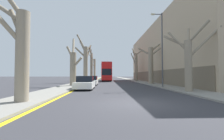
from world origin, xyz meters
TOP-DOWN VIEW (x-y plane):
  - ground_plane at (0.00, 0.00)m, footprint 300.00×300.00m
  - sidewalk_left at (-6.22, 50.00)m, footprint 2.83×120.00m
  - sidewalk_right at (6.22, 50.00)m, footprint 2.83×120.00m
  - building_facade_right at (12.62, 22.87)m, footprint 10.08×38.50m
  - kerb_line_stripe at (-4.62, 50.00)m, footprint 0.24×120.00m
  - street_tree_left_0 at (-6.10, -0.02)m, footprint 2.94×2.65m
  - street_tree_left_1 at (-5.95, 12.22)m, footprint 2.44×3.17m
  - street_tree_left_2 at (-5.87, 23.08)m, footprint 3.26×2.67m
  - street_tree_left_3 at (-5.87, 35.49)m, footprint 1.08×3.59m
  - street_tree_left_4 at (-5.91, 46.26)m, footprint 2.35×3.23m
  - street_tree_right_0 at (5.78, 4.71)m, footprint 4.10×2.98m
  - street_tree_right_1 at (5.98, 16.54)m, footprint 4.25×1.78m
  - street_tree_right_2 at (5.90, 28.81)m, footprint 3.76×2.24m
  - double_decker_bus at (-1.40, 30.94)m, footprint 2.46×11.43m
  - parked_car_0 at (-3.73, 8.07)m, footprint 1.85×4.08m
  - parked_car_1 at (-3.73, 14.69)m, footprint 1.81×4.44m
  - lamp_post at (5.14, 9.44)m, footprint 1.40×0.20m

SIDE VIEW (x-z plane):
  - ground_plane at x=0.00m, z-range 0.00..0.00m
  - kerb_line_stripe at x=-4.62m, z-range 0.00..0.01m
  - sidewalk_left at x=-6.22m, z-range 0.00..0.12m
  - sidewalk_right at x=6.22m, z-range 0.00..0.12m
  - parked_car_1 at x=-3.73m, z-range -0.04..1.35m
  - parked_car_0 at x=-3.73m, z-range -0.04..1.38m
  - double_decker_bus at x=-1.40m, z-range 0.30..4.86m
  - street_tree_left_1 at x=-5.95m, z-range -0.82..6.17m
  - street_tree_right_0 at x=5.78m, z-range -0.07..5.88m
  - street_tree_left_0 at x=-6.10m, z-range -0.29..6.28m
  - street_tree_right_1 at x=5.98m, z-range -0.22..7.02m
  - street_tree_right_2 at x=5.90m, z-range -0.25..8.28m
  - street_tree_left_4 at x=-5.91m, z-range -0.48..8.51m
  - street_tree_left_3 at x=-5.87m, z-range -0.52..9.00m
  - street_tree_left_2 at x=-5.87m, z-range -0.56..9.30m
  - lamp_post at x=5.14m, z-range 0.47..9.47m
  - building_facade_right at x=12.62m, z-range -0.01..11.63m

